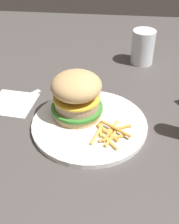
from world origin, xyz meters
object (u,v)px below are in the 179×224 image
(plate, at_px, (89,124))
(fries_pile, at_px, (109,133))
(drink_glass, at_px, (143,49))
(napkin, at_px, (13,103))
(fork, at_px, (12,102))
(sandwich, at_px, (77,95))

(plate, xyz_separation_m, fries_pile, (-0.04, -0.05, 0.01))
(plate, bearing_deg, drink_glass, -21.47)
(fries_pile, relative_size, napkin, 0.87)
(plate, distance_m, fork, 0.22)
(napkin, distance_m, drink_glass, 0.43)
(plate, distance_m, drink_glass, 0.36)
(sandwich, height_order, napkin, sandwich)
(drink_glass, bearing_deg, fries_pile, 167.27)
(fries_pile, height_order, fork, fries_pile)
(sandwich, bearing_deg, plate, -130.44)
(plate, relative_size, fork, 1.87)
(plate, bearing_deg, sandwich, 49.56)
(plate, relative_size, sandwich, 2.20)
(plate, xyz_separation_m, drink_glass, (0.33, -0.13, 0.04))
(drink_glass, bearing_deg, napkin, 127.74)
(plate, distance_m, napkin, 0.22)
(napkin, height_order, fork, fork)
(fork, distance_m, drink_glass, 0.43)
(sandwich, distance_m, drink_glass, 0.35)
(plate, bearing_deg, napkin, 71.26)
(napkin, xyz_separation_m, fork, (-0.00, 0.00, 0.00))
(napkin, height_order, drink_glass, drink_glass)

